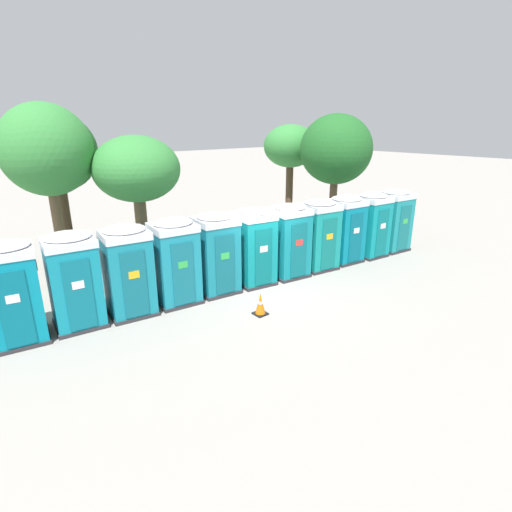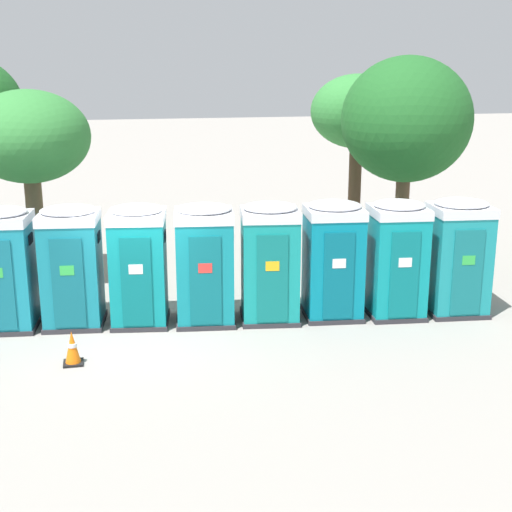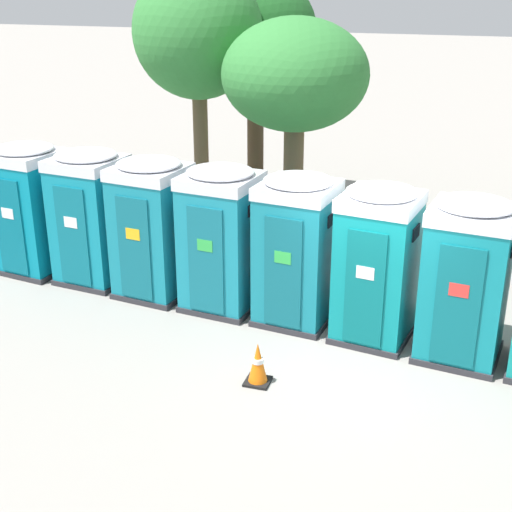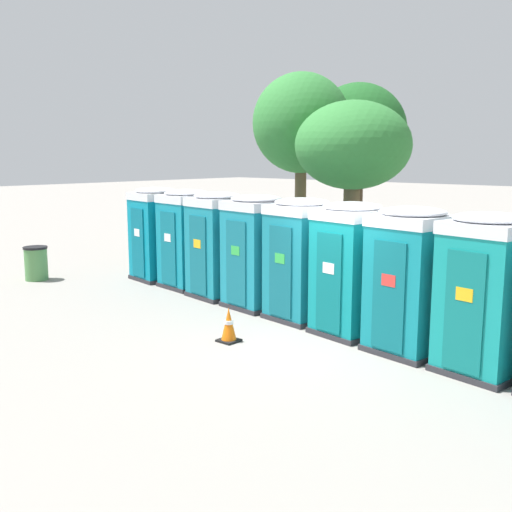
% 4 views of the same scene
% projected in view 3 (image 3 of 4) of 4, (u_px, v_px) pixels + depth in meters
% --- Properties ---
extents(ground_plane, '(120.00, 120.00, 0.00)m').
position_uv_depth(ground_plane, '(363.00, 349.00, 11.22)').
color(ground_plane, gray).
extents(portapotty_0, '(1.38, 1.36, 2.54)m').
position_uv_depth(portapotty_0, '(30.00, 208.00, 13.74)').
color(portapotty_0, '#2D2D33').
rests_on(portapotty_0, ground).
extents(portapotty_1, '(1.36, 1.33, 2.54)m').
position_uv_depth(portapotty_1, '(91.00, 216.00, 13.28)').
color(portapotty_1, '#2D2D33').
rests_on(portapotty_1, ground).
extents(portapotty_2, '(1.37, 1.35, 2.54)m').
position_uv_depth(portapotty_2, '(152.00, 227.00, 12.71)').
color(portapotty_2, '#2D2D33').
rests_on(portapotty_2, ground).
extents(portapotty_3, '(1.36, 1.33, 2.54)m').
position_uv_depth(portapotty_3, '(221.00, 238.00, 12.21)').
color(portapotty_3, '#2D2D33').
rests_on(portapotty_3, ground).
extents(portapotty_4, '(1.35, 1.34, 2.54)m').
position_uv_depth(portapotty_4, '(297.00, 249.00, 11.72)').
color(portapotty_4, '#2D2D33').
rests_on(portapotty_4, ground).
extents(portapotty_5, '(1.34, 1.36, 2.54)m').
position_uv_depth(portapotty_5, '(377.00, 263.00, 11.15)').
color(portapotty_5, '#2D2D33').
rests_on(portapotty_5, ground).
extents(portapotty_6, '(1.37, 1.35, 2.54)m').
position_uv_depth(portapotty_6, '(466.00, 279.00, 10.57)').
color(portapotty_6, '#2D2D33').
rests_on(portapotty_6, ground).
extents(street_tree_0, '(2.92, 2.92, 4.75)m').
position_uv_depth(street_tree_0, '(295.00, 77.00, 14.00)').
color(street_tree_0, brown).
rests_on(street_tree_0, ground).
extents(street_tree_3, '(2.94, 2.94, 5.56)m').
position_uv_depth(street_tree_3, '(255.00, 37.00, 16.90)').
color(street_tree_3, '#4C3826').
rests_on(street_tree_3, ground).
extents(street_tree_4, '(2.82, 2.82, 5.75)m').
position_uv_depth(street_tree_4, '(198.00, 34.00, 15.34)').
color(street_tree_4, brown).
rests_on(street_tree_4, ground).
extents(traffic_cone, '(0.36, 0.36, 0.64)m').
position_uv_depth(traffic_cone, '(258.00, 364.00, 10.20)').
color(traffic_cone, black).
rests_on(traffic_cone, ground).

